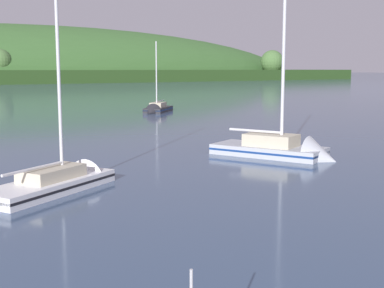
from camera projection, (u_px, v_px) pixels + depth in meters
The scene contains 4 objects.
far_shoreline_hill at pixel (37, 81), 260.49m from camera, with size 420.53×116.83×56.01m.
sailboat_near_mooring at pixel (156, 110), 76.17m from camera, with size 7.12×7.54×11.34m.
sailboat_midwater_white at pixel (284, 154), 37.44m from camera, with size 7.20×9.58×15.93m.
sailboat_far_left at pixel (64, 184), 27.70m from camera, with size 8.62×6.88×13.14m.
Camera 1 is at (-20.17, 6.69, 6.28)m, focal length 48.82 mm.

